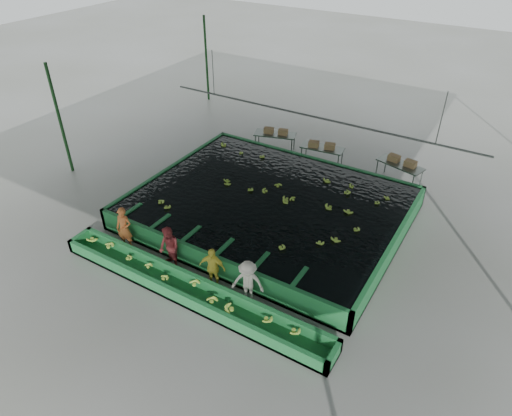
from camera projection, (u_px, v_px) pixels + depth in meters
The scene contains 21 objects.
ground at pixel (249, 236), 17.07m from camera, with size 80.00×80.00×0.00m, color gray.
shed_roof at pixel (248, 110), 14.27m from camera, with size 20.00×22.00×0.04m, color gray.
shed_posts at pixel (248, 179), 15.67m from camera, with size 20.00×22.00×5.00m, color #173E19, non-canonical shape.
flotation_tank at pixel (269, 207), 17.88m from camera, with size 10.00×8.00×0.90m, color #1D6B33, non-canonical shape.
tank_water at pixel (269, 199), 17.65m from camera, with size 9.70×7.70×0.00m, color black.
sorting_trough at pixel (189, 290), 14.38m from camera, with size 10.00×1.00×0.50m, color #1D6B33, non-canonical shape.
cableway_rail at pixel (312, 116), 18.92m from camera, with size 0.08×0.08×14.00m, color #59605B.
rail_hanger_left at pixel (213, 73), 20.51m from camera, with size 0.04×0.04×2.00m, color #59605B.
rail_hanger_right at pixel (442, 119), 16.21m from camera, with size 0.04×0.04×2.00m, color #59605B.
worker_a at pixel (124, 228), 16.11m from camera, with size 0.60×0.39×1.64m, color orange.
worker_b at pixel (169, 248), 15.24m from camera, with size 0.78×0.61×1.60m, color #A23638.
worker_c at pixel (212, 267), 14.51m from camera, with size 0.88×0.37×1.50m, color yellow.
worker_d at pixel (248, 282), 13.92m from camera, with size 1.00×0.58×1.55m, color beige.
packing_table_left at pixel (275, 142), 22.67m from camera, with size 2.03×0.81×0.92m, color #59605B, non-canonical shape.
packing_table_mid at pixel (322, 156), 21.47m from camera, with size 1.99×0.79×0.90m, color #59605B, non-canonical shape.
packing_table_right at pixel (399, 173), 20.11m from camera, with size 2.01×0.81×0.92m, color #59605B, non-canonical shape.
box_stack_left at pixel (276, 134), 22.42m from camera, with size 1.18×0.33×0.25m, color olive, non-canonical shape.
box_stack_mid at pixel (322, 148), 21.18m from camera, with size 1.22×0.34×0.26m, color olive, non-canonical shape.
box_stack_right at pixel (402, 164), 19.88m from camera, with size 1.26×0.35×0.27m, color olive, non-canonical shape.
floating_bananas at pixel (279, 190), 18.22m from camera, with size 8.18×5.58×0.11m, color #97C13B, non-canonical shape.
trough_bananas at pixel (188, 286), 14.30m from camera, with size 9.63×0.64×0.13m, color #97C13B, non-canonical shape.
Camera 1 is at (7.25, -11.43, 10.46)m, focal length 32.00 mm.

